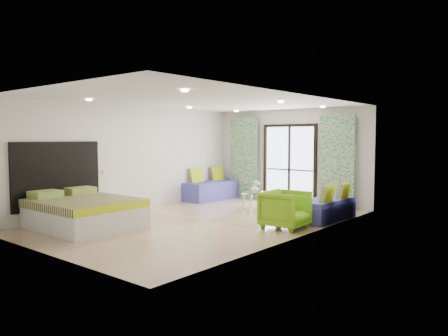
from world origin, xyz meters
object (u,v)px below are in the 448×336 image
Objects in this scene: daybed_right at (327,208)px; daybed_left at (213,189)px; coffee_table at (257,194)px; bed at (83,212)px; armchair at (285,208)px.

daybed_left is at bearing 169.86° from daybed_right.
coffee_table is at bearing -13.38° from daybed_left.
daybed_left is 4.32m from daybed_right.
bed is at bearing -80.51° from daybed_left.
bed is at bearing -108.50° from coffee_table.
bed is 1.10× the size of daybed_left.
coffee_table is 0.94× the size of armchair.
coffee_table is at bearing 71.50° from bed.
daybed_left is 2.31× the size of armchair.
daybed_right is at bearing 48.22° from bed.
coffee_table is (-2.15, 0.30, 0.12)m from daybed_right.
daybed_left is 2.16m from coffee_table.
daybed_right is 2.02× the size of armchair.
armchair is (1.91, -1.70, 0.05)m from coffee_table.
armchair reaches higher than daybed_right.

